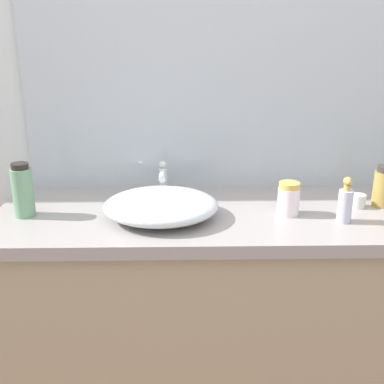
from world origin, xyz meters
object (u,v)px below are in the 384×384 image
object	(u,v)px
candle_jar	(358,201)
spray_can	(289,199)
soap_dispenser	(345,204)
sink_basin	(161,206)
perfume_bottle	(23,191)
lotion_bottle	(384,187)

from	to	relation	value
candle_jar	spray_can	bearing A→B (deg)	-166.82
soap_dispenser	spray_can	bearing A→B (deg)	158.08
sink_basin	spray_can	xyz separation A→B (m)	(0.43, 0.02, 0.01)
soap_dispenser	sink_basin	bearing A→B (deg)	175.62
soap_dispenser	candle_jar	xyz separation A→B (m)	(0.09, 0.13, -0.04)
sink_basin	soap_dispenser	bearing A→B (deg)	-4.38
sink_basin	perfume_bottle	size ratio (longest dim) A/B	2.07
soap_dispenser	perfume_bottle	bearing A→B (deg)	176.00
spray_can	lotion_bottle	bearing A→B (deg)	12.56
lotion_bottle	spray_can	size ratio (longest dim) A/B	1.28
sink_basin	lotion_bottle	xyz separation A→B (m)	(0.79, 0.10, 0.03)
spray_can	candle_jar	distance (m)	0.27
perfume_bottle	spray_can	xyz separation A→B (m)	(0.89, -0.01, -0.03)
lotion_bottle	soap_dispenser	bearing A→B (deg)	-141.47
soap_dispenser	spray_can	xyz separation A→B (m)	(-0.17, 0.07, -0.01)
candle_jar	lotion_bottle	bearing A→B (deg)	10.77
candle_jar	soap_dispenser	bearing A→B (deg)	-125.57
lotion_bottle	spray_can	world-z (taller)	lotion_bottle
perfume_bottle	spray_can	distance (m)	0.89
soap_dispenser	lotion_bottle	xyz separation A→B (m)	(0.19, 0.15, 0.01)
soap_dispenser	perfume_bottle	world-z (taller)	perfume_bottle
perfume_bottle	candle_jar	xyz separation A→B (m)	(1.15, 0.06, -0.07)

